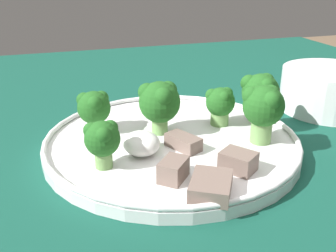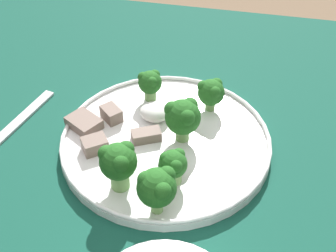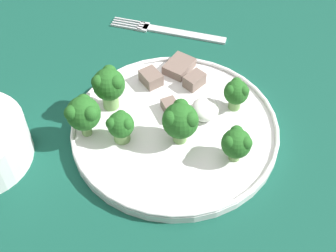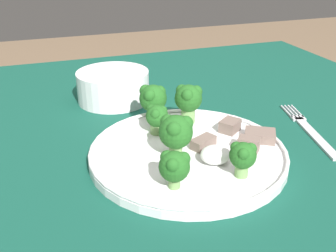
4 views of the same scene
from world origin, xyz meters
TOP-DOWN VIEW (x-y plane):
  - table at (0.00, 0.00)m, footprint 1.12×0.99m
  - dinner_plate at (0.02, -0.08)m, footprint 0.29×0.29m
  - cream_bowl at (-0.04, 0.18)m, footprint 0.14×0.14m
  - broccoli_floret_near_rim_left at (0.05, 0.01)m, footprint 0.05×0.05m
  - broccoli_floret_center_left at (-0.01, -0.01)m, footprint 0.04×0.04m
  - broccoli_floret_back_left at (-0.03, -0.16)m, footprint 0.04×0.04m
  - broccoli_floret_front_left at (-0.01, -0.09)m, footprint 0.05×0.05m
  - broccoli_floret_center_back at (0.06, -0.17)m, footprint 0.04×0.04m
  - broccoli_floret_mid_cluster at (-0.00, 0.04)m, footprint 0.05×0.05m
  - meat_slice_front_slice at (0.10, -0.11)m, footprint 0.04×0.04m
  - meat_slice_middle_slice at (0.04, -0.08)m, footprint 0.04×0.04m
  - meat_slice_rear_slice at (0.10, -0.04)m, footprint 0.04×0.04m
  - meat_slice_edge_slice at (0.13, -0.08)m, footprint 0.06×0.05m
  - sauce_dollop at (0.04, -0.12)m, footprint 0.04×0.04m

SIDE VIEW (x-z plane):
  - table at x=0.00m, z-range 0.26..0.99m
  - dinner_plate at x=0.02m, z-range 0.73..0.75m
  - meat_slice_edge_slice at x=0.13m, z-range 0.74..0.75m
  - meat_slice_middle_slice at x=0.04m, z-range 0.74..0.75m
  - meat_slice_rear_slice at x=0.10m, z-range 0.74..0.76m
  - meat_slice_front_slice at x=0.10m, z-range 0.74..0.76m
  - sauce_dollop at x=0.04m, z-range 0.74..0.76m
  - cream_bowl at x=-0.04m, z-range 0.73..0.79m
  - broccoli_floret_center_left at x=-0.01m, z-range 0.74..0.79m
  - broccoli_floret_center_back at x=0.06m, z-range 0.75..0.79m
  - broccoli_floret_back_left at x=-0.03m, z-range 0.75..0.80m
  - broccoli_floret_front_left at x=-0.01m, z-range 0.75..0.81m
  - broccoli_floret_mid_cluster at x=0.00m, z-range 0.75..0.81m
  - broccoli_floret_near_rim_left at x=0.05m, z-range 0.75..0.81m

